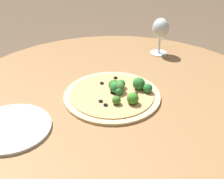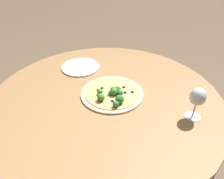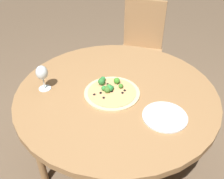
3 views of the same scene
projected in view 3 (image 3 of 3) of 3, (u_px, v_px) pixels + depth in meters
The scene contains 6 objects.
ground_plane at pixel (115, 165), 1.94m from camera, with size 12.00×12.00×0.00m, color brown.
dining_table at pixel (116, 98), 1.55m from camera, with size 1.22×1.22×0.72m.
chair at pixel (141, 48), 2.39m from camera, with size 0.49×0.49×0.95m.
pizza at pixel (111, 91), 1.49m from camera, with size 0.33×0.33×0.06m.
wine_glass at pixel (42, 73), 1.46m from camera, with size 0.07×0.07×0.16m.
plate_near at pixel (165, 117), 1.32m from camera, with size 0.24×0.24×0.01m.
Camera 3 is at (0.57, -1.06, 1.64)m, focal length 40.00 mm.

